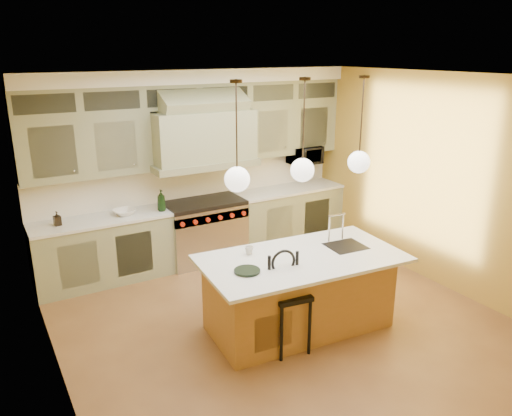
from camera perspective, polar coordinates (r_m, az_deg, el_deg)
floor at (r=6.29m, az=2.58°, el=-12.58°), size 5.00×5.00×0.00m
ceiling at (r=5.44m, az=3.01°, el=14.84°), size 5.00×5.00×0.00m
wall_back at (r=7.84m, az=-7.21°, el=4.89°), size 5.00×0.00×5.00m
wall_front at (r=3.99m, az=22.87°, el=-9.32°), size 5.00×0.00×5.00m
wall_left at (r=4.89m, az=-22.77°, el=-4.35°), size 0.00×5.00×5.00m
wall_right at (r=7.32m, az=19.49°, el=3.08°), size 0.00×5.00×5.00m
back_cabinetry at (r=7.61m, az=-6.41°, el=4.37°), size 5.00×0.77×2.90m
range at (r=7.80m, az=-5.90°, el=-2.53°), size 1.20×0.74×0.96m
kitchen_island at (r=5.94m, az=4.97°, el=-9.38°), size 2.39×1.41×1.35m
counter_stool at (r=5.46m, az=3.70°, el=-10.00°), size 0.44×0.44×1.12m
microwave at (r=8.56m, az=5.60°, el=6.04°), size 0.54×0.37×0.30m
oil_bottle_a at (r=7.28m, az=-10.78°, el=0.86°), size 0.13×0.13×0.31m
oil_bottle_b at (r=7.09m, az=-21.78°, el=-1.13°), size 0.10×0.10×0.19m
fruit_bowl at (r=7.27m, az=-14.82°, el=-0.46°), size 0.35×0.35×0.07m
cup at (r=5.74m, az=-0.80°, el=-4.87°), size 0.12×0.12×0.09m
pendant_left at (r=5.02m, az=-2.17°, el=3.62°), size 0.26×0.26×1.11m
pendant_center at (r=5.43m, az=5.32°, el=4.64°), size 0.26×0.26×1.11m
pendant_right at (r=5.92m, az=11.69°, el=5.44°), size 0.26×0.26×1.11m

